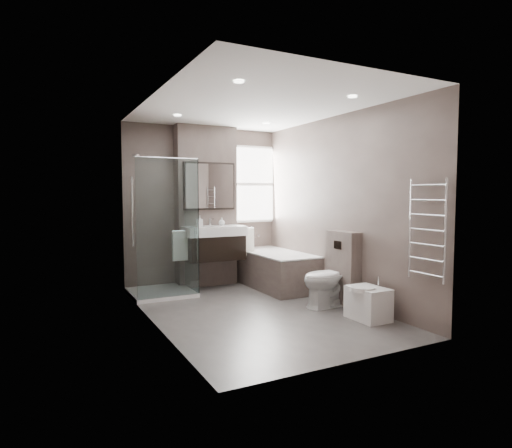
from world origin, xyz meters
TOP-DOWN VIEW (x-y plane):
  - room at (0.00, 0.00)m, footprint 2.70×3.90m
  - vanity_pier at (0.00, 1.77)m, footprint 1.00×0.25m
  - vanity at (0.00, 1.43)m, footprint 0.95×0.47m
  - mirror_cabinet at (0.00, 1.61)m, footprint 0.86×0.08m
  - towel_left at (-0.56, 1.40)m, footprint 0.24×0.06m
  - towel_right at (0.56, 1.40)m, footprint 0.24×0.06m
  - shower_enclosure at (-0.75, 1.35)m, footprint 0.90×0.90m
  - bathtub at (0.92, 1.10)m, footprint 0.75×1.60m
  - window at (0.90, 1.88)m, footprint 0.98×0.06m
  - toilet at (0.97, -0.26)m, footprint 0.79×0.49m
  - cistern_box at (1.21, -0.25)m, footprint 0.19×0.55m
  - bidet at (1.01, -0.96)m, footprint 0.42×0.49m
  - towel_radiator at (1.25, -1.60)m, footprint 0.03×0.49m
  - soap_bottle_a at (-0.22, 1.46)m, footprint 0.08×0.08m
  - soap_bottle_b at (0.17, 1.52)m, footprint 0.10×0.10m

SIDE VIEW (x-z plane):
  - bidet at x=1.01m, z-range -0.05..0.46m
  - bathtub at x=0.92m, z-range 0.03..0.60m
  - toilet at x=0.97m, z-range 0.00..0.77m
  - shower_enclosure at x=-0.75m, z-range -0.51..1.49m
  - cistern_box at x=1.21m, z-range 0.00..1.00m
  - towel_left at x=-0.56m, z-range 0.50..0.94m
  - towel_right at x=0.56m, z-range 0.50..0.94m
  - vanity at x=0.00m, z-range 0.41..1.07m
  - soap_bottle_b at x=0.17m, z-range 1.00..1.13m
  - soap_bottle_a at x=-0.22m, z-range 1.00..1.17m
  - towel_radiator at x=1.25m, z-range 0.57..1.67m
  - room at x=0.00m, z-range -0.05..2.65m
  - vanity_pier at x=0.00m, z-range 0.00..2.60m
  - mirror_cabinet at x=0.00m, z-range 1.25..2.01m
  - window at x=0.90m, z-range 1.01..2.34m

